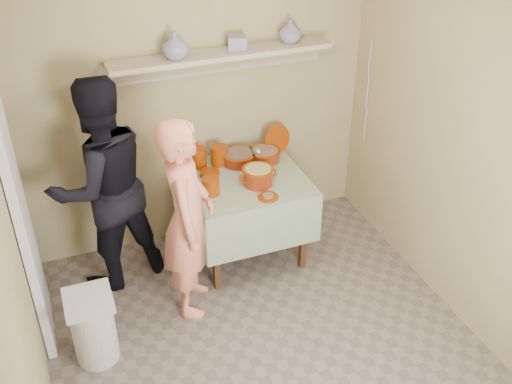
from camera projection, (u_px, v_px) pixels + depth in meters
name	position (u px, v px, depth m)	size (l,w,h in m)	color
ground	(274.00, 362.00, 4.24)	(3.50, 3.50, 0.00)	#716258
tile_panel	(22.00, 217.00, 4.01)	(0.06, 0.70, 2.00)	silver
plate_stack_a	(198.00, 157.00, 5.02)	(0.13, 0.13, 0.18)	maroon
plate_stack_b	(219.00, 155.00, 5.06)	(0.14, 0.14, 0.17)	maroon
bowl_stack	(211.00, 186.00, 4.67)	(0.14, 0.14, 0.14)	maroon
empty_bowl	(210.00, 174.00, 4.92)	(0.16, 0.16, 0.05)	maroon
propped_lid	(277.00, 139.00, 5.24)	(0.26, 0.26, 0.02)	maroon
vase_right	(290.00, 31.00, 4.81)	(0.18, 0.18, 0.19)	navy
vase_left	(175.00, 45.00, 4.48)	(0.20, 0.20, 0.20)	navy
ceramic_box	(237.00, 43.00, 4.68)	(0.15, 0.10, 0.10)	navy
person_cook	(187.00, 219.00, 4.34)	(0.58, 0.38, 1.60)	#F68B6A
person_helper	(102.00, 186.00, 4.58)	(0.86, 0.67, 1.76)	black
room_shell	(279.00, 165.00, 3.38)	(3.04, 3.54, 2.62)	tan
serving_table	(244.00, 189.00, 4.99)	(0.97, 0.97, 0.76)	#4C2D16
cazuela_meat_a	(239.00, 157.00, 5.09)	(0.30, 0.30, 0.10)	#641708
cazuela_meat_b	(264.00, 154.00, 5.13)	(0.28, 0.28, 0.10)	#641708
ladle	(259.00, 152.00, 5.06)	(0.08, 0.26, 0.19)	silver
cazuela_rice	(258.00, 175.00, 4.79)	(0.33, 0.25, 0.14)	#641708
front_plate	(268.00, 197.00, 4.65)	(0.16, 0.16, 0.03)	maroon
wall_shelf	(221.00, 56.00, 4.71)	(1.80, 0.25, 0.21)	tan
trash_bin	(93.00, 327.00, 4.14)	(0.32, 0.32, 0.56)	silver
electrical_cord	(367.00, 92.00, 5.19)	(0.01, 0.05, 0.90)	silver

